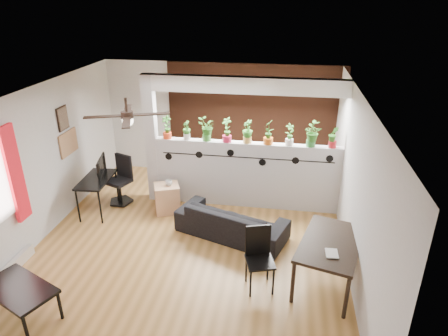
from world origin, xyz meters
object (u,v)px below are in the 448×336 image
potted_plant_5 (269,131)px  cup (169,183)px  potted_plant_2 (207,129)px  potted_plant_7 (311,134)px  potted_plant_4 (248,131)px  dining_table (330,246)px  coffee_table (19,290)px  folding_chair (259,252)px  potted_plant_3 (227,129)px  potted_plant_6 (290,134)px  sofa (232,222)px  computer_desk (96,182)px  office_chair (121,183)px  potted_plant_8 (333,136)px  ceiling_fan (127,117)px  potted_plant_0 (167,126)px  cube_shelf (167,198)px  potted_plant_1 (187,130)px

potted_plant_5 → cup: bearing=-164.8°
potted_plant_2 → potted_plant_7: bearing=-0.0°
potted_plant_4 → dining_table: (1.45, -2.18, -0.94)m
potted_plant_4 → coffee_table: bearing=-126.6°
potted_plant_7 → folding_chair: potted_plant_7 is taller
potted_plant_7 → potted_plant_5: bearing=180.0°
potted_plant_4 → potted_plant_3: bearing=180.0°
dining_table → potted_plant_5: bearing=115.8°
potted_plant_6 → dining_table: (0.66, -2.18, -0.93)m
potted_plant_7 → sofa: potted_plant_7 is taller
sofa → dining_table: dining_table is taller
potted_plant_6 → folding_chair: size_ratio=0.43×
computer_desk → potted_plant_2: bearing=19.0°
potted_plant_2 → potted_plant_5: size_ratio=0.91×
coffee_table → computer_desk: bearing=94.5°
office_chair → coffee_table: size_ratio=0.86×
potted_plant_6 → potted_plant_7: bearing=-0.0°
potted_plant_5 → potted_plant_7: size_ratio=1.06×
potted_plant_6 → computer_desk: size_ratio=0.42×
potted_plant_8 → ceiling_fan: bearing=-150.5°
potted_plant_0 → cup: potted_plant_0 is taller
potted_plant_2 → potted_plant_6: potted_plant_2 is taller
sofa → coffee_table: bearing=62.8°
potted_plant_4 → folding_chair: bearing=-79.6°
potted_plant_6 → coffee_table: (-3.40, -3.51, -1.15)m
folding_chair → potted_plant_8: bearing=64.3°
potted_plant_5 → computer_desk: bearing=-167.7°
potted_plant_7 → computer_desk: potted_plant_7 is taller
ceiling_fan → coffee_table: 2.74m
potted_plant_6 → potted_plant_8: size_ratio=1.02×
potted_plant_3 → cup: bearing=-154.6°
potted_plant_8 → computer_desk: potted_plant_8 is taller
potted_plant_0 → potted_plant_3: bearing=0.0°
ceiling_fan → potted_plant_5: 2.78m
potted_plant_4 → office_chair: (-2.53, -0.28, -1.15)m
computer_desk → office_chair: office_chair is taller
cup → office_chair: 1.11m
office_chair → potted_plant_7: bearing=4.4°
potted_plant_4 → cube_shelf: bearing=-161.5°
ceiling_fan → office_chair: ceiling_fan is taller
sofa → potted_plant_7: bearing=-120.1°
potted_plant_6 → sofa: bearing=-129.0°
potted_plant_1 → cup: 1.09m
potted_plant_6 → potted_plant_8: bearing=0.0°
potted_plant_7 → dining_table: bearing=-83.1°
cup → folding_chair: bearing=-44.9°
potted_plant_4 → potted_plant_6: size_ratio=1.07×
cup → potted_plant_6: bearing=12.6°
potted_plant_1 → dining_table: 3.54m
potted_plant_7 → office_chair: size_ratio=0.47×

